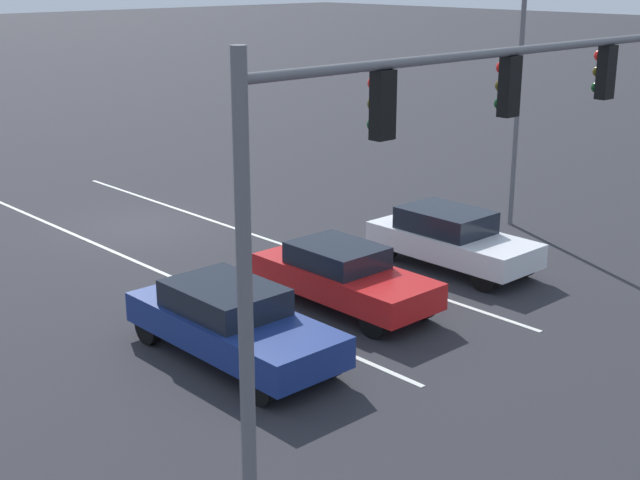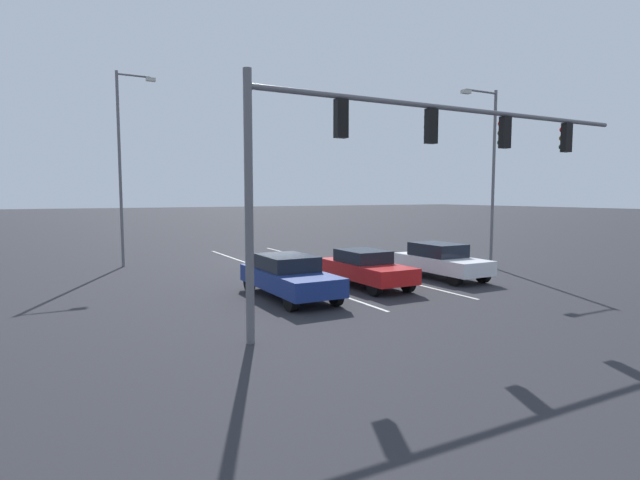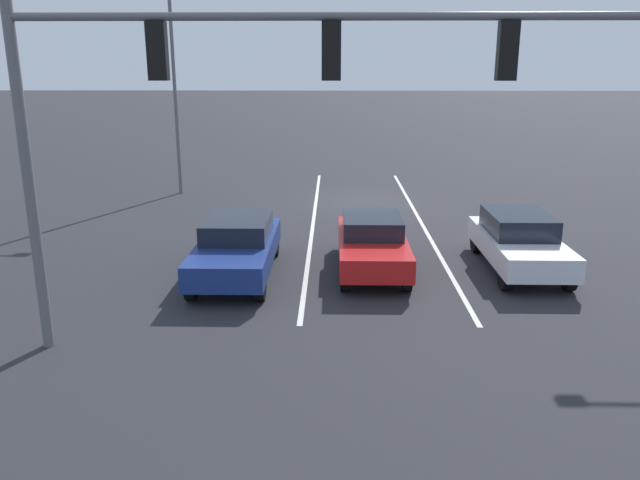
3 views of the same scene
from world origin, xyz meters
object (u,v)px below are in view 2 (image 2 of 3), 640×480
Objects in this scene: car_white_leftlane_front at (441,260)px; street_lamp_right_shoulder at (123,157)px; car_navy_rightlane_front at (289,276)px; car_red_midlane_front at (366,268)px; street_lamp_left_shoulder at (490,166)px; traffic_signal_gantry at (414,143)px.

street_lamp_right_shoulder is (11.07, -9.96, 4.51)m from car_white_leftlane_front.
street_lamp_right_shoulder is (3.81, -10.58, 4.52)m from car_navy_rightlane_front.
car_white_leftlane_front is (-3.82, -0.12, 0.04)m from car_red_midlane_front.
street_lamp_left_shoulder reaches higher than car_navy_rightlane_front.
car_white_leftlane_front is 0.52× the size of street_lamp_left_shoulder.
street_lamp_left_shoulder is (-11.38, -1.92, 4.08)m from car_navy_rightlane_front.
car_navy_rightlane_front is at bearing 9.60° from street_lamp_left_shoulder.
traffic_signal_gantry is 15.89m from street_lamp_right_shoulder.
street_lamp_left_shoulder reaches higher than traffic_signal_gantry.
traffic_signal_gantry is at bearing 112.93° from car_navy_rightlane_front.
car_red_midlane_front is 0.92× the size of car_navy_rightlane_front.
traffic_signal_gantry is (5.45, 4.89, 4.13)m from car_white_leftlane_front.
car_red_midlane_front is at bearing -171.68° from car_navy_rightlane_front.
car_white_leftlane_front is 5.93m from street_lamp_left_shoulder.
car_white_leftlane_front is 0.46× the size of street_lamp_right_shoulder.
car_navy_rightlane_front is at bearing 4.87° from car_white_leftlane_front.
street_lamp_right_shoulder is 1.11× the size of street_lamp_left_shoulder.
car_navy_rightlane_front is (3.44, 0.50, 0.03)m from car_red_midlane_front.
car_navy_rightlane_front is at bearing 8.32° from car_red_midlane_front.
car_red_midlane_front is 1.01× the size of car_white_leftlane_front.
street_lamp_right_shoulder is at bearing -54.27° from car_red_midlane_front.
car_white_leftlane_front is 15.56m from street_lamp_right_shoulder.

